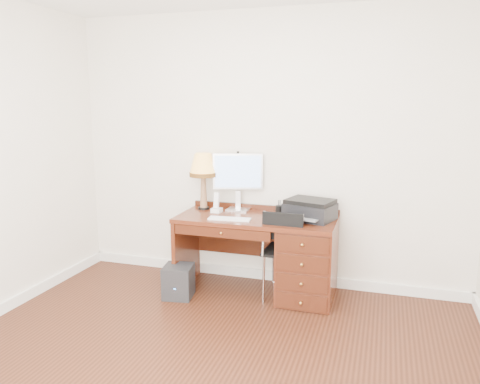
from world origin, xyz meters
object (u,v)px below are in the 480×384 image
(leg_lamp, at_px, (203,168))
(equipment_box, at_px, (178,281))
(monitor, at_px, (239,175))
(phone, at_px, (217,206))
(desk, at_px, (289,254))
(chair, at_px, (286,246))
(printer, at_px, (310,209))

(leg_lamp, xyz_separation_m, equipment_box, (-0.07, -0.50, -1.01))
(monitor, xyz_separation_m, phone, (-0.18, -0.17, -0.30))
(desk, relative_size, chair, 1.73)
(printer, bearing_deg, equipment_box, -144.56)
(monitor, xyz_separation_m, leg_lamp, (-0.35, -0.07, 0.06))
(chair, bearing_deg, printer, 45.70)
(desk, distance_m, monitor, 0.93)
(chair, distance_m, equipment_box, 1.07)
(phone, xyz_separation_m, equipment_box, (-0.24, -0.41, -0.65))
(phone, bearing_deg, desk, -0.06)
(monitor, relative_size, chair, 0.66)
(desk, xyz_separation_m, leg_lamp, (-0.92, 0.16, 0.75))
(desk, bearing_deg, monitor, 157.79)
(desk, distance_m, leg_lamp, 1.20)
(leg_lamp, bearing_deg, printer, -5.07)
(leg_lamp, xyz_separation_m, phone, (0.17, -0.10, -0.36))
(monitor, distance_m, printer, 0.81)
(printer, bearing_deg, chair, -119.67)
(printer, bearing_deg, desk, -144.18)
(monitor, bearing_deg, chair, -48.22)
(equipment_box, bearing_deg, chair, 3.61)
(monitor, height_order, chair, monitor)
(monitor, height_order, phone, monitor)
(phone, bearing_deg, chair, -9.08)
(desk, height_order, leg_lamp, leg_lamp)
(leg_lamp, distance_m, chair, 1.15)
(phone, bearing_deg, equipment_box, -115.68)
(desk, height_order, monitor, monitor)
(chair, bearing_deg, monitor, 149.42)
(monitor, xyz_separation_m, equipment_box, (-0.42, -0.58, -0.96))
(phone, relative_size, equipment_box, 0.64)
(leg_lamp, distance_m, equipment_box, 1.13)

